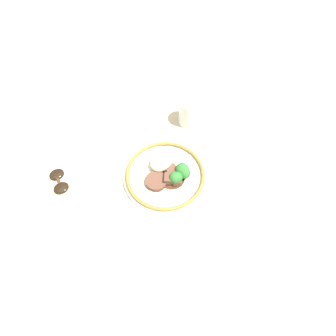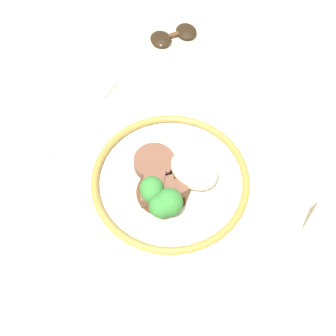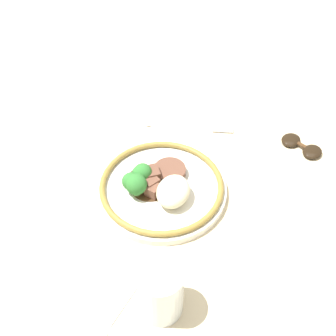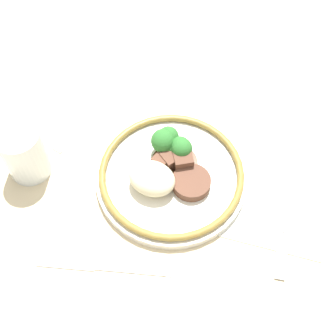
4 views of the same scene
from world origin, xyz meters
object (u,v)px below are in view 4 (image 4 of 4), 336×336
at_px(knife, 99,268).
at_px(plate, 170,172).
at_px(juice_glass, 25,154).
at_px(fork, 284,231).
at_px(spoon, 20,125).

bearing_deg(knife, plate, -119.26).
bearing_deg(juice_glass, knife, 150.30).
xyz_separation_m(juice_glass, knife, (-0.20, 0.11, -0.04)).
bearing_deg(fork, spoon, -103.85).
relative_size(juice_glass, fork, 0.53).
height_order(plate, fork, plate).
distance_m(plate, knife, 0.20).
relative_size(fork, knife, 0.94).
bearing_deg(spoon, knife, 156.58).
bearing_deg(juice_glass, spoon, -44.88).
distance_m(plate, juice_glass, 0.25).
distance_m(fork, knife, 0.30).
bearing_deg(plate, knife, 79.75).
relative_size(plate, fork, 1.35).
distance_m(fork, spoon, 0.51).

